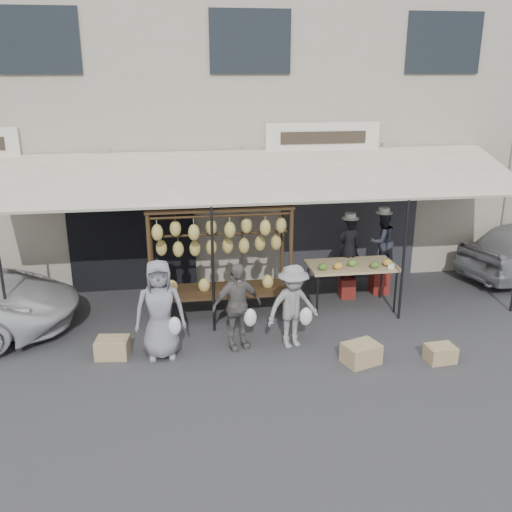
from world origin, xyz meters
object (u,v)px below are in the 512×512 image
at_px(vendor_right, 382,242).
at_px(crate_near_b, 440,353).
at_px(customer_right, 293,306).
at_px(banana_rack, 220,239).
at_px(customer_mid, 237,306).
at_px(vendor_left, 349,248).
at_px(crate_near_a, 361,353).
at_px(crate_far, 113,348).
at_px(produce_table, 352,267).
at_px(customer_left, 160,310).

height_order(vendor_right, crate_near_b, vendor_right).
distance_m(vendor_right, customer_right, 3.15).
relative_size(banana_rack, customer_mid, 1.74).
bearing_deg(vendor_left, crate_near_b, 100.27).
height_order(crate_near_a, crate_near_b, crate_near_a).
bearing_deg(banana_rack, crate_far, -147.26).
distance_m(customer_mid, crate_near_a, 2.17).
bearing_deg(crate_near_a, crate_near_b, -6.11).
bearing_deg(customer_right, vendor_left, 34.93).
xyz_separation_m(produce_table, crate_near_a, (-0.50, -2.15, -0.70)).
distance_m(produce_table, crate_near_b, 2.52).
bearing_deg(vendor_right, crate_far, 5.39).
height_order(produce_table, crate_far, produce_table).
xyz_separation_m(vendor_right, crate_near_a, (-1.34, -2.84, -0.96)).
bearing_deg(produce_table, banana_rack, -177.65).
distance_m(banana_rack, customer_left, 1.88).
bearing_deg(crate_near_a, crate_far, 168.33).
distance_m(vendor_left, customer_left, 4.26).
relative_size(customer_mid, crate_near_b, 3.32).
bearing_deg(customer_left, customer_mid, 4.50).
bearing_deg(customer_mid, vendor_left, 19.53).
distance_m(vendor_left, crate_near_b, 3.07).
bearing_deg(produce_table, crate_near_b, -71.10).
distance_m(crate_near_a, crate_far, 4.05).
bearing_deg(crate_near_b, banana_rack, 146.97).
xyz_separation_m(produce_table, crate_far, (-4.47, -1.33, -0.71)).
xyz_separation_m(crate_near_b, crate_far, (-5.25, 0.96, 0.02)).
bearing_deg(vendor_left, customer_mid, 33.20).
distance_m(produce_table, crate_far, 4.72).
relative_size(vendor_right, crate_far, 2.44).
height_order(customer_left, customer_mid, customer_left).
relative_size(vendor_left, vendor_right, 1.01).
xyz_separation_m(vendor_left, crate_near_b, (0.69, -2.84, -0.93)).
xyz_separation_m(produce_table, customer_left, (-3.67, -1.44, -0.03)).
distance_m(vendor_right, crate_far, 5.76).
xyz_separation_m(crate_near_a, crate_far, (-3.97, 0.82, -0.01)).
relative_size(banana_rack, crate_near_b, 5.77).
relative_size(banana_rack, crate_near_a, 4.69).
xyz_separation_m(vendor_right, crate_far, (-5.31, -2.03, -0.97)).
bearing_deg(customer_right, banana_rack, 113.89).
relative_size(customer_mid, crate_far, 2.85).
relative_size(banana_rack, vendor_left, 2.01).
distance_m(produce_table, vendor_left, 0.60).
bearing_deg(vendor_left, produce_table, 77.41).
bearing_deg(customer_mid, customer_right, -23.03).
relative_size(vendor_right, customer_right, 0.88).
height_order(crate_near_a, crate_far, crate_near_a).
height_order(vendor_left, customer_left, vendor_left).
relative_size(produce_table, customer_right, 1.17).
bearing_deg(vendor_left, crate_far, 19.05).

